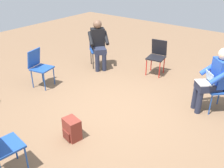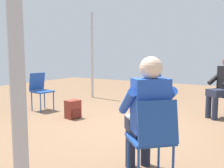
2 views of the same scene
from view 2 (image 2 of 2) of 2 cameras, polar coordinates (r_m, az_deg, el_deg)
name	(u,v)px [view 2 (image 2 of 2)]	position (r m, az deg, el deg)	size (l,w,h in m)	color
ground_plane	(122,127)	(4.42, 2.19, -9.77)	(14.00, 14.00, 0.00)	brown
chair_west	(153,86)	(6.16, 9.26, -0.45)	(0.51, 0.48, 0.85)	#1E4799
chair_northeast	(153,135)	(2.44, 9.28, -11.51)	(0.59, 0.58, 0.85)	#1E4799
chair_south	(40,89)	(5.85, -16.06, -1.00)	(0.45, 0.49, 0.85)	#1E4799
person_with_laptop	(147,111)	(2.54, 7.95, -6.15)	(0.64, 0.64, 1.24)	#23283D
person_in_black	(223,83)	(5.38, 24.13, 0.15)	(0.63, 0.63, 1.24)	#23283D
backpack_near_laptop_user	(73,110)	(5.03, -8.93, -5.95)	(0.32, 0.29, 0.36)	maroon
tent_pole_near	(16,51)	(1.18, -21.04, 6.95)	(0.07, 0.07, 2.54)	#B2B2B7
tent_pole_far	(92,56)	(7.32, -4.58, 6.48)	(0.07, 0.07, 2.45)	#B2B2B7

